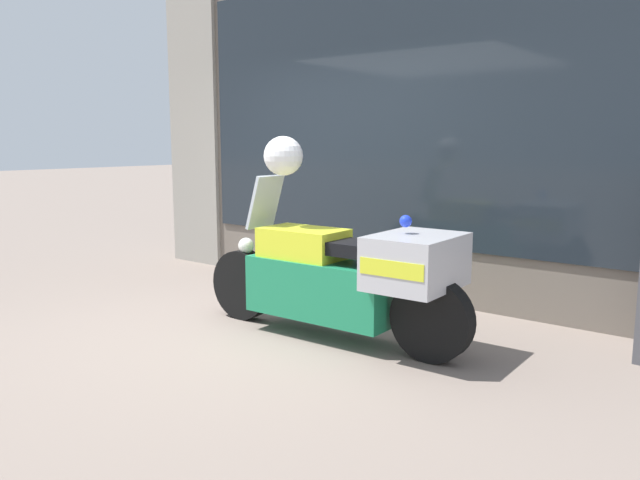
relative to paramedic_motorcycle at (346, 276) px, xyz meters
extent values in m
plane|color=gray|center=(-0.97, -0.33, -0.53)|extent=(60.00, 60.00, 0.00)
cube|color=#6B6056|center=(-0.97, 1.67, 1.29)|extent=(5.79, 0.40, 3.63)
cube|color=gray|center=(-3.44, 1.70, 1.29)|extent=(0.84, 0.55, 3.63)
cube|color=#1E262D|center=(-0.58, 1.46, 1.34)|extent=(4.72, 0.02, 2.63)
cube|color=slate|center=(-0.62, 1.68, -0.25)|extent=(4.50, 0.30, 0.55)
cube|color=silver|center=(-0.62, 1.82, 0.68)|extent=(4.50, 0.02, 1.35)
cube|color=beige|center=(-0.62, 1.68, 1.34)|extent=(4.50, 0.30, 0.02)
cube|color=black|center=(-2.20, 1.68, 1.38)|extent=(0.18, 0.04, 0.06)
cube|color=maroon|center=(-1.15, 1.68, 1.38)|extent=(0.18, 0.04, 0.06)
cube|color=#C68E19|center=(-0.09, 1.68, 1.38)|extent=(0.18, 0.04, 0.06)
cube|color=#195623|center=(0.96, 1.68, 1.38)|extent=(0.18, 0.04, 0.06)
cube|color=orange|center=(-1.67, 1.62, 0.16)|extent=(0.19, 0.02, 0.27)
cube|color=#2D8E42|center=(0.43, 1.62, 0.16)|extent=(0.19, 0.03, 0.27)
cylinder|color=black|center=(-1.09, -0.03, -0.22)|extent=(0.62, 0.16, 0.61)
cylinder|color=black|center=(0.74, 0.02, -0.22)|extent=(0.62, 0.16, 0.61)
cube|color=#1E8456|center=(-0.22, -0.01, -0.13)|extent=(1.26, 0.50, 0.46)
cube|color=yellow|center=(-0.41, -0.01, 0.20)|extent=(0.69, 0.43, 0.27)
cube|color=black|center=(0.06, 0.00, 0.22)|extent=(0.74, 0.37, 0.10)
cube|color=#B7B7BC|center=(0.61, 0.02, 0.18)|extent=(0.56, 0.72, 0.38)
cube|color=yellow|center=(0.61, 0.02, 0.18)|extent=(0.51, 0.73, 0.11)
cube|color=#B2BCC6|center=(-0.82, -0.02, 0.53)|extent=(0.17, 0.33, 0.45)
sphere|color=white|center=(-1.05, -0.03, 0.13)|extent=(0.14, 0.14, 0.14)
sphere|color=blue|center=(0.52, 0.02, 0.46)|extent=(0.09, 0.09, 0.09)
sphere|color=white|center=(-0.62, -0.02, 0.91)|extent=(0.32, 0.32, 0.32)
camera|label=1|loc=(2.77, -3.83, 1.03)|focal=35.00mm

